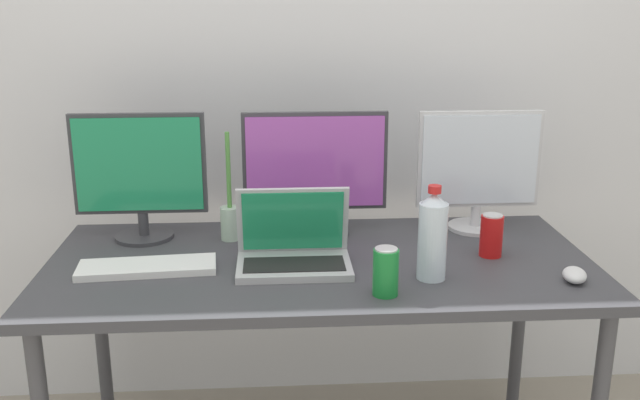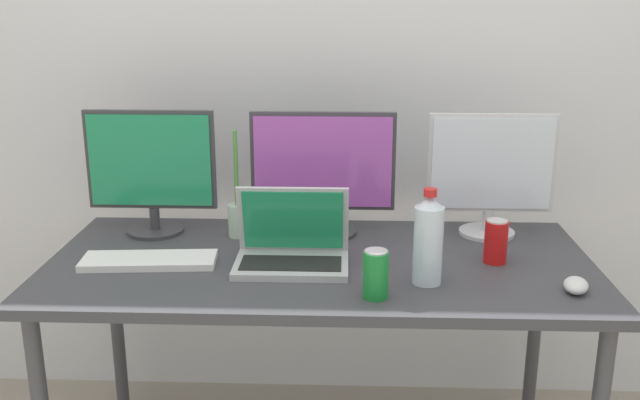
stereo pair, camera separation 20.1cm
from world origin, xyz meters
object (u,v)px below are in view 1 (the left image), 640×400
Objects in this scene: monitor_left at (140,173)px; keyboard_main at (147,267)px; work_desk at (320,280)px; bamboo_vase at (230,218)px; mouse_by_keyboard at (575,275)px; water_bottle at (433,236)px; soda_can_by_laptop at (386,272)px; monitor_right at (479,168)px; soda_can_near_keyboard at (492,236)px; laptop_silver at (294,248)px; monitor_center at (316,172)px.

keyboard_main is (0.05, -0.28, -0.20)m from monitor_left.
bamboo_vase is at bearing 143.87° from work_desk.
mouse_by_keyboard is 0.39m from water_bottle.
mouse_by_keyboard is 0.74× the size of soda_can_by_laptop.
mouse_by_keyboard is at bearing 5.74° from soda_can_by_laptop.
mouse_by_keyboard is (0.14, -0.45, -0.19)m from monitor_right.
soda_can_near_keyboard is (-0.02, -0.25, -0.14)m from monitor_right.
work_desk is 0.70m from mouse_by_keyboard.
monitor_right is (1.06, 0.02, -0.01)m from monitor_left.
work_desk is 0.64m from monitor_right.
laptop_silver is 2.52× the size of soda_can_near_keyboard.
mouse_by_keyboard is (1.21, -0.43, -0.19)m from monitor_left.
monitor_right is (0.52, 0.01, 0.00)m from monitor_center.
mouse_by_keyboard is (0.75, -0.16, -0.03)m from laptop_silver.
water_bottle is 2.06× the size of soda_can_by_laptop.
water_bottle is at bearing -32.35° from bamboo_vase.
keyboard_main reaches higher than work_desk.
water_bottle is (-0.38, 0.05, 0.10)m from mouse_by_keyboard.
water_bottle is at bearing -170.65° from mouse_by_keyboard.
keyboard_main is 3.00× the size of soda_can_near_keyboard.
water_bottle is at bearing -143.97° from soda_can_near_keyboard.
water_bottle is 0.76× the size of bamboo_vase.
mouse_by_keyboard is 0.52m from soda_can_by_laptop.
soda_can_near_keyboard is at bearing 36.03° from water_bottle.
monitor_center reaches higher than work_desk.
bamboo_vase is (-0.27, -0.04, -0.13)m from monitor_center.
monitor_right is 3.14× the size of soda_can_near_keyboard.
monitor_left is 1.03× the size of monitor_right.
keyboard_main is 0.79m from water_bottle.
keyboard_main is at bearing -163.58° from monitor_right.
soda_can_near_keyboard is (-0.17, 0.20, 0.04)m from mouse_by_keyboard.
work_desk is 3.87× the size of monitor_left.
monitor_center is at bearing 154.45° from soda_can_near_keyboard.
monitor_left is 0.85m from soda_can_by_laptop.
bamboo_vase is at bearing 128.60° from laptop_silver.
monitor_center is 0.49m from water_bottle.
mouse_by_keyboard is 0.74× the size of soda_can_near_keyboard.
work_desk is 6.04× the size of water_bottle.
monitor_center reaches higher than water_bottle.
monitor_center is 1.20× the size of keyboard_main.
bamboo_vase is at bearing -171.87° from monitor_center.
monitor_center is at bearing 106.69° from soda_can_by_laptop.
monitor_center is at bearing -178.84° from monitor_right.
water_bottle is (0.29, -0.39, -0.08)m from monitor_center.
keyboard_main is (-1.01, -0.30, -0.20)m from monitor_right.
soda_can_by_laptop is at bearing -73.31° from monitor_center.
bamboo_vase reaches higher than work_desk.
work_desk is 4.94× the size of laptop_silver.
monitor_left is at bearing 150.19° from laptop_silver.
soda_can_by_laptop is 0.62m from bamboo_vase.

